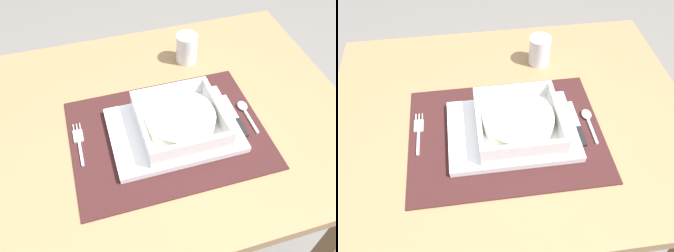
% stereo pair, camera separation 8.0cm
% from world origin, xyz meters
% --- Properties ---
extents(ground_plane, '(6.00, 6.00, 0.00)m').
position_xyz_m(ground_plane, '(0.00, 0.00, 0.00)').
color(ground_plane, slate).
extents(dining_table, '(0.90, 0.72, 0.71)m').
position_xyz_m(dining_table, '(0.00, 0.00, 0.61)').
color(dining_table, '#936D47').
rests_on(dining_table, ground).
extents(placemat, '(0.45, 0.34, 0.00)m').
position_xyz_m(placemat, '(-0.02, -0.06, 0.71)').
color(placemat, '#381919').
rests_on(placemat, dining_table).
extents(serving_plate, '(0.29, 0.21, 0.02)m').
position_xyz_m(serving_plate, '(-0.01, -0.06, 0.72)').
color(serving_plate, white).
rests_on(serving_plate, placemat).
extents(porridge_bowl, '(0.19, 0.19, 0.05)m').
position_xyz_m(porridge_bowl, '(0.01, -0.06, 0.75)').
color(porridge_bowl, white).
rests_on(porridge_bowl, serving_plate).
extents(fork, '(0.02, 0.13, 0.00)m').
position_xyz_m(fork, '(-0.22, -0.02, 0.72)').
color(fork, silver).
rests_on(fork, placemat).
extents(spoon, '(0.02, 0.11, 0.01)m').
position_xyz_m(spoon, '(0.18, -0.04, 0.72)').
color(spoon, silver).
rests_on(spoon, placemat).
extents(butter_knife, '(0.01, 0.14, 0.01)m').
position_xyz_m(butter_knife, '(0.15, -0.06, 0.72)').
color(butter_knife, black).
rests_on(butter_knife, placemat).
extents(drinking_glass, '(0.06, 0.06, 0.08)m').
position_xyz_m(drinking_glass, '(0.11, 0.19, 0.75)').
color(drinking_glass, white).
rests_on(drinking_glass, dining_table).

